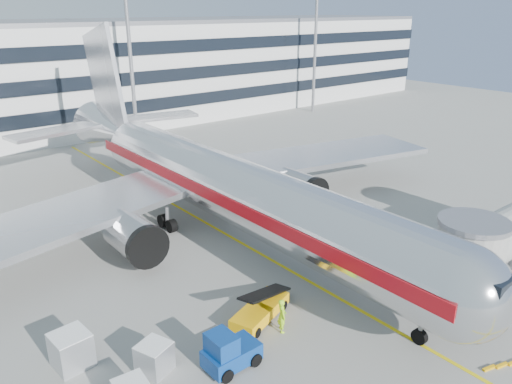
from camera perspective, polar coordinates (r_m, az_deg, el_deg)
ground at (r=34.14m, az=6.74°, el=-10.47°), size 180.00×180.00×0.00m
lead_in_line at (r=40.83m, az=-3.33°, el=-4.90°), size 0.25×70.00×0.01m
main_jet at (r=40.55m, az=-4.88°, el=1.33°), size 50.95×48.70×16.06m
terminal at (r=81.50m, az=-24.11°, el=11.89°), size 150.00×24.25×15.60m
light_mast_centre at (r=68.75m, az=-14.43°, el=17.67°), size 2.40×1.20×25.45m
light_mast_east at (r=88.78m, az=6.88°, el=18.62°), size 2.40×1.20×25.45m
belt_loader at (r=30.27m, az=0.48°, el=-13.32°), size 4.70×2.99×2.21m
baggage_tug at (r=26.69m, az=-3.15°, el=-17.80°), size 2.91×1.89×2.16m
cargo_container_left at (r=28.41m, az=-20.36°, el=-16.55°), size 1.92×1.92×1.89m
cargo_container_right at (r=27.04m, az=-11.54°, el=-18.06°), size 1.92×1.92×1.58m
ramp_worker at (r=29.12m, az=2.99°, el=-13.92°), size 0.80×0.90×2.06m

